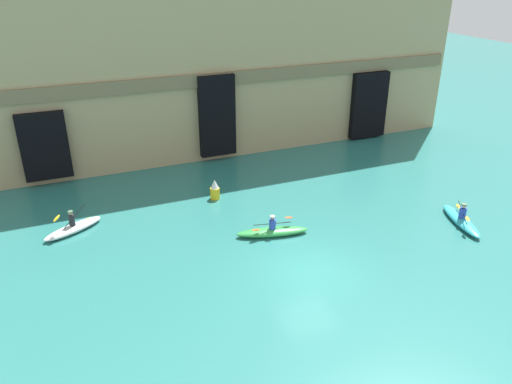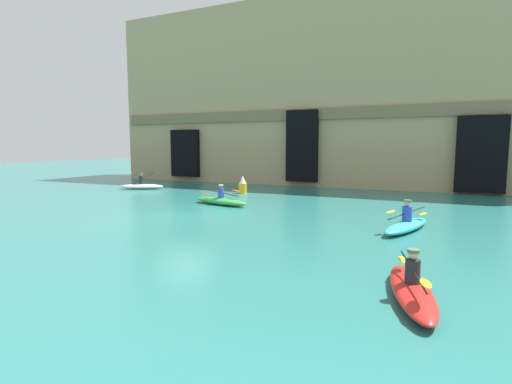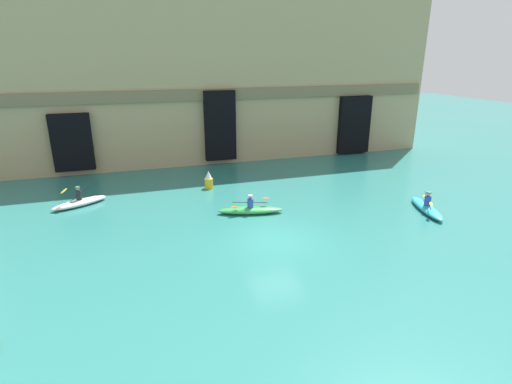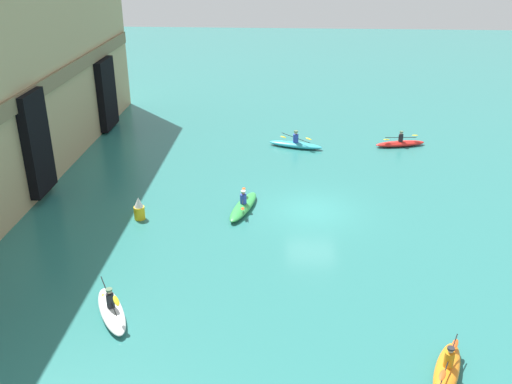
{
  "view_description": "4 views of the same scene",
  "coord_description": "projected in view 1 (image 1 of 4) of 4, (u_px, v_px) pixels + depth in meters",
  "views": [
    {
      "loc": [
        -9.08,
        -15.81,
        12.33
      ],
      "look_at": [
        -0.98,
        3.66,
        2.42
      ],
      "focal_mm": 35.0,
      "sensor_mm": 36.0,
      "label": 1
    },
    {
      "loc": [
        10.36,
        -14.43,
        3.1
      ],
      "look_at": [
        1.62,
        4.0,
        0.71
      ],
      "focal_mm": 28.0,
      "sensor_mm": 36.0,
      "label": 2
    },
    {
      "loc": [
        -6.04,
        -15.85,
        8.21
      ],
      "look_at": [
        -0.28,
        2.19,
        1.68
      ],
      "focal_mm": 28.0,
      "sensor_mm": 36.0,
      "label": 3
    },
    {
      "loc": [
        -25.98,
        1.28,
        12.83
      ],
      "look_at": [
        -0.95,
        2.81,
        1.37
      ],
      "focal_mm": 40.0,
      "sensor_mm": 36.0,
      "label": 4
    }
  ],
  "objects": [
    {
      "name": "ground_plane",
      "position": [
        309.0,
        272.0,
        21.61
      ],
      "size": [
        120.0,
        120.0,
        0.0
      ],
      "primitive_type": "plane",
      "color": "#28706B"
    },
    {
      "name": "cliff_bluff",
      "position": [
        206.0,
        42.0,
        34.19
      ],
      "size": [
        35.18,
        8.13,
        14.23
      ],
      "color": "tan",
      "rests_on": "ground"
    },
    {
      "name": "kayak_white",
      "position": [
        73.0,
        228.0,
        24.69
      ],
      "size": [
        3.14,
        2.16,
        1.24
      ],
      "rotation": [
        0.0,
        0.0,
        0.48
      ],
      "color": "white",
      "rests_on": "ground"
    },
    {
      "name": "kayak_green",
      "position": [
        272.0,
        231.0,
        24.38
      ],
      "size": [
        3.62,
        1.6,
        1.06
      ],
      "rotation": [
        0.0,
        0.0,
        6.05
      ],
      "color": "green",
      "rests_on": "ground"
    },
    {
      "name": "kayak_cyan",
      "position": [
        461.0,
        220.0,
        25.42
      ],
      "size": [
        1.7,
        3.63,
        1.14
      ],
      "rotation": [
        0.0,
        0.0,
        4.44
      ],
      "color": "#33B2C6",
      "rests_on": "ground"
    },
    {
      "name": "marker_buoy",
      "position": [
        215.0,
        190.0,
        27.96
      ],
      "size": [
        0.54,
        0.54,
        1.16
      ],
      "color": "yellow",
      "rests_on": "ground"
    }
  ]
}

